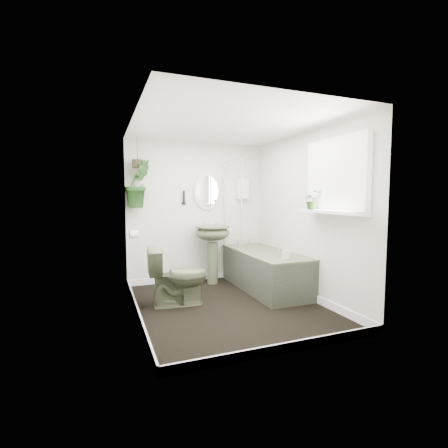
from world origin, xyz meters
name	(u,v)px	position (x,y,z in m)	size (l,w,h in m)	color
floor	(228,306)	(0.00, 0.00, -0.01)	(2.30, 2.80, 0.02)	black
ceiling	(228,124)	(0.00, 0.00, 2.31)	(2.30, 2.80, 0.02)	white
wall_back	(197,212)	(0.00, 1.41, 1.15)	(2.30, 0.02, 2.30)	silver
wall_front	(289,227)	(0.00, -1.41, 1.15)	(2.30, 0.02, 2.30)	silver
wall_left	(134,219)	(-1.16, 0.00, 1.15)	(0.02, 2.80, 2.30)	silver
wall_right	(305,215)	(1.16, 0.00, 1.15)	(0.02, 2.80, 2.30)	silver
skirting	(228,302)	(0.00, 0.00, 0.05)	(2.30, 2.80, 0.10)	white
bathtub	(265,270)	(0.80, 0.50, 0.29)	(0.72, 1.72, 0.58)	#464C36
bath_screen	(232,205)	(0.47, 0.99, 1.28)	(0.04, 0.72, 1.40)	silver
shower_box	(242,189)	(0.80, 1.34, 1.55)	(0.20, 0.10, 0.35)	white
oval_mirror	(207,191)	(0.17, 1.37, 1.50)	(0.46, 0.03, 0.62)	silver
wall_sconce	(184,197)	(-0.23, 1.36, 1.40)	(0.04, 0.04, 0.22)	black
toilet_roll_holder	(134,234)	(-1.10, 0.70, 0.90)	(0.11, 0.11, 0.11)	white
window_recess	(336,176)	(1.09, -0.70, 1.65)	(0.08, 1.00, 0.90)	white
window_sill	(330,212)	(1.02, -0.70, 1.23)	(0.18, 1.00, 0.04)	white
window_blinds	(333,176)	(1.04, -0.70, 1.65)	(0.01, 0.86, 0.76)	white
toilet	(178,276)	(-0.60, 0.26, 0.38)	(0.43, 0.75, 0.77)	#464C36
pedestal_sink	(213,254)	(0.17, 1.10, 0.47)	(0.56, 0.47, 0.95)	#464C36
sill_plant	(312,200)	(0.98, -0.40, 1.37)	(0.21, 0.18, 0.23)	black
hanging_plant	(138,184)	(-0.97, 1.25, 1.60)	(0.40, 0.32, 0.72)	black
soap_bottle	(286,252)	(0.77, -0.14, 0.67)	(0.08, 0.08, 0.18)	black
hanging_pot	(137,164)	(-0.97, 1.25, 1.90)	(0.16, 0.16, 0.12)	#352E1F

